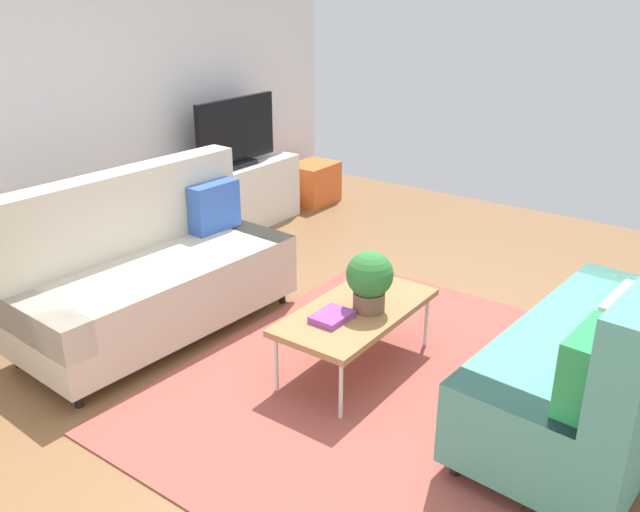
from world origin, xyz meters
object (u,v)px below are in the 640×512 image
potted_plant (370,279)px  couch_green (612,357)px  storage_trunk (313,183)px  couch_beige (152,271)px  table_book_0 (332,317)px  tv (236,133)px  coffee_table (356,313)px  vase_1 (200,164)px  vase_0 (187,169)px  bottle_0 (220,164)px  tv_console (238,197)px

potted_plant → couch_green: bearing=-79.7°
storage_trunk → potted_plant: 3.48m
couch_beige → table_book_0: couch_beige is taller
couch_beige → couch_green: 2.92m
tv → potted_plant: size_ratio=2.64×
coffee_table → vase_1: vase_1 is taller
couch_green → storage_trunk: (2.31, 3.67, -0.23)m
couch_beige → vase_0: couch_beige is taller
storage_trunk → table_book_0: 3.57m
storage_trunk → potted_plant: potted_plant is taller
vase_0 → vase_1: bearing=0.0°
couch_green → vase_1: bearing=82.6°
couch_beige → tv: size_ratio=1.94×
couch_green → vase_0: bearing=84.9°
couch_green → vase_0: couch_green is taller
bottle_0 → vase_1: bearing=150.3°
coffee_table → vase_0: size_ratio=6.90×
tv_console → table_book_0: bearing=-126.2°
couch_green → table_book_0: (-0.48, 1.46, -0.01)m
tv_console → table_book_0: 2.87m
bottle_0 → coffee_table: bearing=-117.8°
storage_trunk → vase_0: bearing=174.9°
tv_console → couch_beige: bearing=-153.4°
storage_trunk → couch_beige: bearing=-164.3°
couch_green → potted_plant: (-0.25, 1.35, 0.18)m
tv → potted_plant: bearing=-121.2°
tv → bottle_0: bearing=-175.7°
table_book_0 → vase_0: 2.63m
table_book_0 → vase_1: bearing=61.7°
vase_1 → tv_console: bearing=-6.8°
table_book_0 → vase_0: bearing=64.8°
coffee_table → vase_1: bearing=66.1°
couch_beige → table_book_0: bearing=100.5°
couch_green → tv_console: size_ratio=1.40×
couch_beige → potted_plant: couch_beige is taller
vase_0 → vase_1: vase_1 is taller
table_book_0 → vase_1: 2.70m
coffee_table → tv: size_ratio=1.10×
table_book_0 → couch_beige: bearing=97.3°
tv_console → storage_trunk: tv_console is taller
tv_console → bottle_0: (-0.26, -0.04, 0.40)m
coffee_table → potted_plant: (0.03, -0.07, 0.23)m
coffee_table → storage_trunk: (2.59, 2.25, -0.17)m
tv_console → vase_1: 0.59m
tv → potted_plant: 2.83m
storage_trunk → vase_0: (-1.68, 0.15, 0.50)m
table_book_0 → bottle_0: 2.70m
table_book_0 → bottle_0: bearing=57.8°
table_book_0 → bottle_0: (1.43, 2.27, 0.28)m
tv → tv_console: bearing=90.0°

